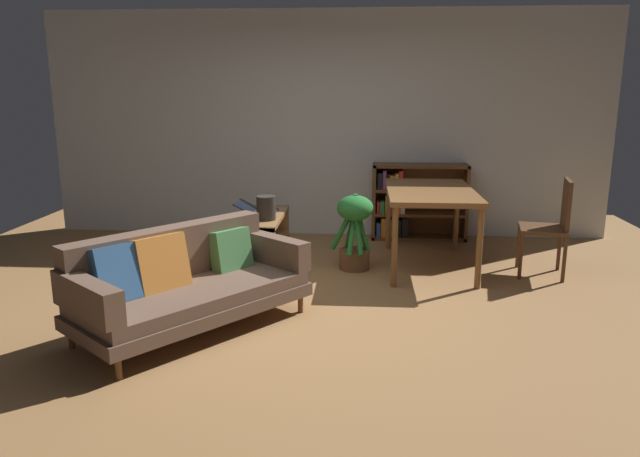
{
  "coord_description": "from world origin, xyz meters",
  "views": [
    {
      "loc": [
        0.44,
        -4.66,
        1.79
      ],
      "look_at": [
        0.07,
        0.54,
        0.57
      ],
      "focal_mm": 33.58,
      "sensor_mm": 36.0,
      "label": 1
    }
  ],
  "objects": [
    {
      "name": "ground_plane",
      "position": [
        0.0,
        0.0,
        0.0
      ],
      "size": [
        8.16,
        8.16,
        0.0
      ],
      "primitive_type": "plane",
      "color": "#9E7042"
    },
    {
      "name": "back_wall_panel",
      "position": [
        0.0,
        2.7,
        1.35
      ],
      "size": [
        6.8,
        0.1,
        2.7
      ],
      "primitive_type": "cube",
      "color": "silver",
      "rests_on": "ground_plane"
    },
    {
      "name": "fabric_couch",
      "position": [
        -0.89,
        -0.43,
        0.37
      ],
      "size": [
        1.73,
        1.86,
        0.75
      ],
      "color": "brown",
      "rests_on": "ground_plane"
    },
    {
      "name": "media_console",
      "position": [
        -0.53,
        1.13,
        0.27
      ],
      "size": [
        0.37,
        1.08,
        0.55
      ],
      "color": "olive",
      "rests_on": "ground_plane"
    },
    {
      "name": "open_laptop",
      "position": [
        -0.62,
        1.28,
        0.58
      ],
      "size": [
        0.43,
        0.35,
        0.11
      ],
      "color": "#333338",
      "rests_on": "media_console"
    },
    {
      "name": "desk_speaker",
      "position": [
        -0.48,
        0.95,
        0.66
      ],
      "size": [
        0.18,
        0.18,
        0.23
      ],
      "color": "#2D2823",
      "rests_on": "media_console"
    },
    {
      "name": "potted_floor_plant",
      "position": [
        0.37,
        1.18,
        0.44
      ],
      "size": [
        0.44,
        0.42,
        0.78
      ],
      "color": "brown",
      "rests_on": "ground_plane"
    },
    {
      "name": "dining_table",
      "position": [
        1.13,
        1.32,
        0.72
      ],
      "size": [
        0.86,
        1.47,
        0.8
      ],
      "color": "brown",
      "rests_on": "ground_plane"
    },
    {
      "name": "dining_chair_near",
      "position": [
        2.27,
        1.1,
        0.53
      ],
      "size": [
        0.5,
        0.51,
        0.95
      ],
      "color": "#56351E",
      "rests_on": "ground_plane"
    },
    {
      "name": "bookshelf",
      "position": [
        1.04,
        2.52,
        0.44
      ],
      "size": [
        1.13,
        0.31,
        0.91
      ],
      "color": "brown",
      "rests_on": "ground_plane"
    }
  ]
}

